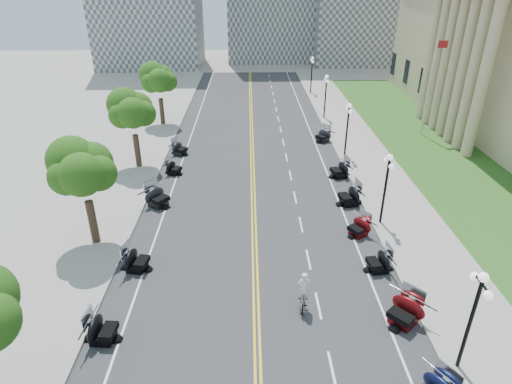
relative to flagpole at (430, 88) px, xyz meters
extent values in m
plane|color=gray|center=(-18.00, -22.00, -5.00)|extent=(160.00, 160.00, 0.00)
cube|color=#333335|center=(-18.00, -12.00, -5.00)|extent=(16.00, 90.00, 0.01)
cube|color=yellow|center=(-18.12, -12.00, -4.99)|extent=(0.12, 90.00, 0.00)
cube|color=yellow|center=(-17.88, -12.00, -4.99)|extent=(0.12, 90.00, 0.00)
cube|color=white|center=(-11.60, -12.00, -4.99)|extent=(0.12, 90.00, 0.00)
cube|color=white|center=(-24.40, -12.00, -4.99)|extent=(0.12, 90.00, 0.00)
cube|color=white|center=(-14.80, -30.00, -4.99)|extent=(0.12, 2.00, 0.00)
cube|color=white|center=(-14.80, -26.00, -4.99)|extent=(0.12, 2.00, 0.00)
cube|color=white|center=(-14.80, -22.00, -4.99)|extent=(0.12, 2.00, 0.00)
cube|color=white|center=(-14.80, -18.00, -4.99)|extent=(0.12, 2.00, 0.00)
cube|color=white|center=(-14.80, -14.00, -4.99)|extent=(0.12, 2.00, 0.00)
cube|color=white|center=(-14.80, -10.00, -4.99)|extent=(0.12, 2.00, 0.00)
cube|color=white|center=(-14.80, -6.00, -4.99)|extent=(0.12, 2.00, 0.00)
cube|color=white|center=(-14.80, -2.00, -4.99)|extent=(0.12, 2.00, 0.00)
cube|color=white|center=(-14.80, 2.00, -4.99)|extent=(0.12, 2.00, 0.00)
cube|color=white|center=(-14.80, 6.00, -4.99)|extent=(0.12, 2.00, 0.00)
cube|color=white|center=(-14.80, 10.00, -4.99)|extent=(0.12, 2.00, 0.00)
cube|color=white|center=(-14.80, 14.00, -4.99)|extent=(0.12, 2.00, 0.00)
cube|color=white|center=(-14.80, 18.00, -4.99)|extent=(0.12, 2.00, 0.00)
cube|color=white|center=(-14.80, 22.00, -4.99)|extent=(0.12, 2.00, 0.00)
cube|color=white|center=(-14.80, 26.00, -4.99)|extent=(0.12, 2.00, 0.00)
cube|color=white|center=(-14.80, 30.00, -4.99)|extent=(0.12, 2.00, 0.00)
cube|color=#9E9991|center=(-7.50, -12.00, -4.92)|extent=(5.00, 90.00, 0.15)
cube|color=#9E9991|center=(-28.50, -12.00, -4.92)|extent=(5.00, 90.00, 0.15)
cube|color=#356023|center=(-0.50, -4.00, -4.95)|extent=(9.00, 60.00, 0.10)
cube|color=gray|center=(4.00, 43.00, 6.00)|extent=(20.00, 14.00, 22.00)
imported|color=#A51414|center=(-15.64, -26.16, -4.51)|extent=(0.68, 1.67, 0.97)
imported|color=silver|center=(-15.64, -26.16, -3.10)|extent=(0.68, 0.45, 1.86)
camera|label=1|loc=(-18.31, -42.86, 10.18)|focal=30.00mm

